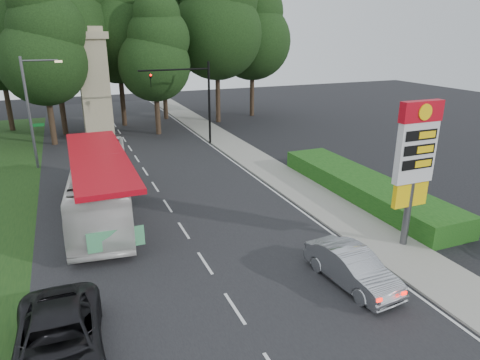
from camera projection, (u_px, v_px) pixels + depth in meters
name	position (u px, v px, depth m)	size (l,w,h in m)	color
ground	(240.00, 317.00, 15.22)	(120.00, 120.00, 0.00)	black
road_surface	(164.00, 200.00, 25.69)	(14.00, 80.00, 0.02)	black
sidewalk_right	(289.00, 181.00, 28.74)	(3.00, 80.00, 0.12)	gray
hedge	(363.00, 187.00, 26.15)	(3.00, 14.00, 1.20)	#154512
gas_station_pylon	(415.00, 155.00, 18.81)	(2.10, 0.45, 6.85)	#59595E
traffic_signal_mast	(194.00, 92.00, 36.67)	(6.10, 0.35, 7.20)	black
streetlight_signs	(32.00, 108.00, 30.45)	(2.75, 0.98, 8.00)	#59595E
monument	(94.00, 83.00, 39.00)	(3.00, 3.00, 10.05)	tan
tree_center_left	(48.00, 3.00, 38.26)	(10.08, 10.08, 19.80)	#2D2116
tree_center_right	(115.00, 16.00, 42.50)	(9.24, 9.24, 18.15)	#2D2116
tree_east_near	(161.00, 31.00, 46.48)	(8.12, 8.12, 15.95)	#2D2116
tree_east_mid	(217.00, 13.00, 44.24)	(9.52, 9.52, 18.70)	#2D2116
tree_far_east	(253.00, 24.00, 48.12)	(8.68, 8.68, 17.05)	#2D2116
tree_monument_left	(40.00, 43.00, 35.51)	(7.28, 7.28, 14.30)	#2D2116
tree_monument_right	(153.00, 50.00, 39.59)	(6.72, 6.72, 13.20)	#2D2116
transit_bus	(101.00, 185.00, 23.26)	(2.82, 12.05, 3.36)	silver
sedan_silver	(352.00, 267.00, 17.00)	(1.55, 4.45, 1.47)	#A3A5AA
suv_charcoal	(59.00, 342.00, 12.83)	(2.61, 5.67, 1.57)	black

